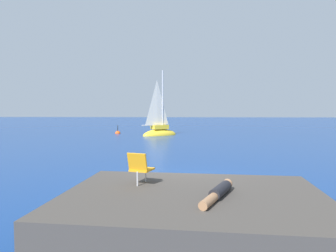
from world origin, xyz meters
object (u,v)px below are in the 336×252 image
person_sunbather (219,192)px  beach_chair (140,167)px  marker_buoy (118,133)px  sailboat_near (160,132)px

person_sunbather → beach_chair: bearing=-94.9°
beach_chair → marker_buoy: bearing=31.3°
person_sunbather → beach_chair: beach_chair is taller
sailboat_near → person_sunbather: (3.01, -22.40, 0.44)m
sailboat_near → beach_chair: size_ratio=8.46×
sailboat_near → beach_chair: sailboat_near is taller
sailboat_near → person_sunbather: 22.60m
beach_chair → marker_buoy: size_ratio=0.71×
sailboat_near → beach_chair: (1.21, -21.42, 0.76)m
sailboat_near → marker_buoy: 4.89m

